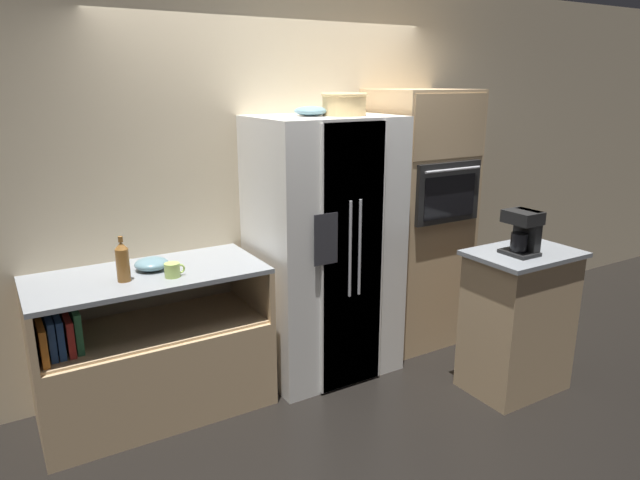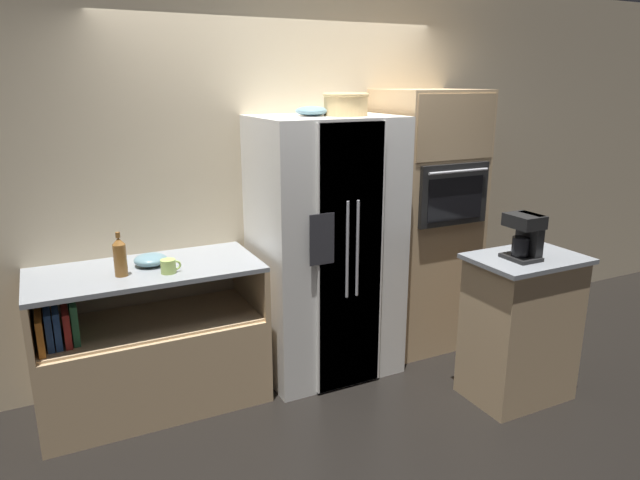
% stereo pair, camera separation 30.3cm
% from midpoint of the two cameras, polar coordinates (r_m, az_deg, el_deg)
% --- Properties ---
extents(ground_plane, '(20.00, 20.00, 0.00)m').
position_cam_midpoint_polar(ground_plane, '(4.31, -3.28, -13.28)').
color(ground_plane, black).
extents(wall_back, '(12.00, 0.06, 2.80)m').
position_cam_midpoint_polar(wall_back, '(4.25, -6.52, 6.29)').
color(wall_back, beige).
rests_on(wall_back, ground_plane).
extents(counter_left, '(1.41, 0.67, 0.95)m').
position_cam_midpoint_polar(counter_left, '(3.92, -18.59, -11.52)').
color(counter_left, tan).
rests_on(counter_left, ground_plane).
extents(refrigerator, '(0.96, 0.77, 1.86)m').
position_cam_midpoint_polar(refrigerator, '(4.08, -1.71, -0.82)').
color(refrigerator, white).
rests_on(refrigerator, ground_plane).
extents(wall_oven, '(0.72, 0.70, 2.02)m').
position_cam_midpoint_polar(wall_oven, '(4.59, 7.86, 2.06)').
color(wall_oven, tan).
rests_on(wall_oven, ground_plane).
extents(island_counter, '(0.72, 0.51, 1.00)m').
position_cam_midpoint_polar(island_counter, '(4.11, 17.16, -7.75)').
color(island_counter, tan).
rests_on(island_counter, ground_plane).
extents(wicker_basket, '(0.31, 0.31, 0.15)m').
position_cam_midpoint_polar(wicker_basket, '(3.92, 0.17, 13.50)').
color(wicker_basket, tan).
rests_on(wicker_basket, refrigerator).
extents(fruit_bowl, '(0.22, 0.22, 0.07)m').
position_cam_midpoint_polar(fruit_bowl, '(3.89, -3.20, 12.75)').
color(fruit_bowl, '#668C99').
rests_on(fruit_bowl, refrigerator).
extents(bottle_tall, '(0.08, 0.08, 0.27)m').
position_cam_midpoint_polar(bottle_tall, '(3.55, -21.48, -2.03)').
color(bottle_tall, brown).
rests_on(bottle_tall, counter_left).
extents(mug, '(0.13, 0.09, 0.09)m').
position_cam_midpoint_polar(mug, '(3.55, -16.90, -2.92)').
color(mug, '#B2D166').
rests_on(mug, counter_left).
extents(mixing_bowl, '(0.21, 0.21, 0.08)m').
position_cam_midpoint_polar(mixing_bowl, '(3.73, -18.75, -2.30)').
color(mixing_bowl, '#668C99').
rests_on(mixing_bowl, counter_left).
extents(coffee_maker, '(0.18, 0.21, 0.29)m').
position_cam_midpoint_polar(coffee_maker, '(3.84, 17.59, 0.89)').
color(coffee_maker, black).
rests_on(coffee_maker, island_counter).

